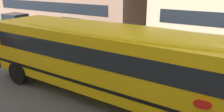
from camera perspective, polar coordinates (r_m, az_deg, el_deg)
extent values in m
plane|color=#54514F|center=(10.32, 8.72, -7.54)|extent=(400.00, 400.00, 0.00)
cube|color=gray|center=(17.18, 18.75, 2.44)|extent=(120.00, 3.00, 0.01)
cube|color=silver|center=(10.31, 8.72, -7.52)|extent=(110.00, 0.16, 0.01)
cube|color=yellow|center=(8.59, 0.11, -0.71)|extent=(11.49, 2.76, 2.29)
cube|color=black|center=(12.81, -22.49, -0.10)|extent=(0.24, 2.61, 0.37)
cube|color=black|center=(8.46, 0.11, 1.92)|extent=(10.80, 2.79, 0.67)
cube|color=black|center=(8.84, 0.11, -4.85)|extent=(11.51, 2.79, 0.12)
ellipsoid|color=yellow|center=(8.28, 0.12, 6.78)|extent=(11.03, 2.54, 0.37)
cylinder|color=red|center=(6.18, 22.60, -11.63)|extent=(0.46, 0.46, 0.03)
cylinder|color=black|center=(12.56, -13.69, -0.44)|extent=(1.05, 0.31, 1.04)
cylinder|color=black|center=(11.04, -23.32, -4.16)|extent=(1.05, 0.31, 1.04)
cube|color=#236038|center=(23.66, -23.64, 7.72)|extent=(3.92, 1.76, 0.70)
cube|color=black|center=(23.68, -24.06, 9.33)|extent=(2.22, 1.59, 0.64)
cylinder|color=black|center=(23.17, -19.96, 7.07)|extent=(0.60, 0.19, 0.60)
cylinder|color=black|center=(22.19, -23.38, 6.19)|extent=(0.60, 0.19, 0.60)
cylinder|color=black|center=(25.25, -23.66, 7.51)|extent=(0.60, 0.19, 0.60)
cylinder|color=black|center=(24.35, -26.93, 6.69)|extent=(0.60, 0.19, 0.60)
cube|color=gray|center=(18.92, -11.74, 6.49)|extent=(3.94, 1.80, 0.70)
cube|color=black|center=(18.90, -12.20, 8.52)|extent=(2.24, 1.62, 0.64)
cylinder|color=black|center=(18.75, -6.99, 5.54)|extent=(0.60, 0.20, 0.60)
cylinder|color=black|center=(17.52, -10.54, 4.43)|extent=(0.60, 0.20, 0.60)
cylinder|color=black|center=(20.48, -12.64, 6.34)|extent=(0.60, 0.20, 0.60)
cylinder|color=black|center=(19.36, -16.20, 5.35)|extent=(0.60, 0.20, 0.60)
cube|color=black|center=(26.48, -16.70, 12.29)|extent=(16.57, 0.04, 1.10)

